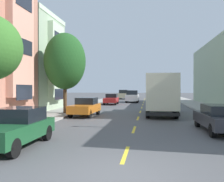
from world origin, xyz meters
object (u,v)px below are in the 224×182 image
delivery_box_truck (160,93)px  street_tree_second (65,61)px  parked_hatchback_orange (85,107)px  parked_sedan_charcoal (220,118)px  moving_white_sedan (132,96)px  parked_wagon_teal (163,94)px  parked_hatchback_red (111,99)px  parked_hatchback_forest (16,127)px  parked_suv_champagne (124,94)px  parked_wagon_silver (166,95)px

delivery_box_truck → street_tree_second: bearing=-173.1°
delivery_box_truck → parked_hatchback_orange: 6.52m
parked_sedan_charcoal → moving_white_sedan: moving_white_sedan is taller
street_tree_second → delivery_box_truck: (8.20, 1.00, -2.70)m
parked_hatchback_orange → parked_wagon_teal: 40.94m
street_tree_second → moving_white_sedan: street_tree_second is taller
moving_white_sedan → parked_hatchback_red: bearing=-115.0°
parked_hatchback_red → moving_white_sedan: size_ratio=0.84×
parked_hatchback_forest → parked_suv_champagne: 41.20m
street_tree_second → parked_suv_champagne: 30.27m
parked_hatchback_orange → moving_white_sedan: (2.56, 19.53, 0.23)m
delivery_box_truck → parked_sedan_charcoal: (2.69, -7.75, -1.17)m
parked_hatchback_orange → parked_suv_champagne: size_ratio=0.84×
parked_suv_champagne → moving_white_sedan: same height
parked_hatchback_red → parked_suv_champagne: (0.03, 16.81, 0.23)m
parked_hatchback_red → moving_white_sedan: moving_white_sedan is taller
delivery_box_truck → parked_sedan_charcoal: bearing=-70.9°
parked_hatchback_red → parked_wagon_teal: size_ratio=0.85×
parked_suv_champagne → parked_wagon_teal: bearing=46.6°
parked_hatchback_orange → moving_white_sedan: 19.69m
parked_hatchback_red → parked_hatchback_forest: same height
parked_hatchback_forest → moving_white_sedan: bearing=85.1°
delivery_box_truck → parked_sedan_charcoal: size_ratio=1.74×
parked_hatchback_orange → parked_hatchback_forest: same height
parked_hatchback_red → parked_wagon_silver: bearing=63.6°
parked_sedan_charcoal → parked_suv_champagne: bearing=103.5°
parked_wagon_teal → parked_sedan_charcoal: 45.95m
parked_wagon_silver → moving_white_sedan: bearing=-117.0°
parked_sedan_charcoal → moving_white_sedan: bearing=103.9°
delivery_box_truck → moving_white_sedan: delivery_box_truck is taller
parked_wagon_silver → parked_hatchback_red: bearing=-116.4°
street_tree_second → moving_white_sedan: bearing=76.2°
parked_hatchback_orange → parked_hatchback_red: bearing=90.1°
parked_hatchback_forest → parked_suv_champagne: size_ratio=0.83×
delivery_box_truck → parked_suv_champagne: delivery_box_truck is taller
moving_white_sedan → parked_suv_champagne: bearing=102.8°
parked_suv_champagne → parked_wagon_teal: parked_suv_champagne is taller
parked_hatchback_red → parked_sedan_charcoal: (8.87, -19.93, -0.01)m
parked_sedan_charcoal → moving_white_sedan: (-6.29, 25.47, 0.24)m
delivery_box_truck → parked_hatchback_red: (-6.18, 12.18, -1.16)m
street_tree_second → parked_wagon_teal: (10.76, 39.19, -3.82)m
moving_white_sedan → parked_sedan_charcoal: bearing=-76.1°
street_tree_second → parked_wagon_teal: bearing=74.7°
parked_hatchback_red → parked_sedan_charcoal: parked_hatchback_red is taller
parked_suv_champagne → parked_wagon_teal: 12.68m
street_tree_second → parked_suv_champagne: size_ratio=1.43×
parked_suv_champagne → delivery_box_truck: bearing=-78.0°
street_tree_second → moving_white_sedan: size_ratio=1.45×
parked_hatchback_orange → delivery_box_truck: bearing=16.3°
street_tree_second → parked_wagon_teal: street_tree_second is taller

